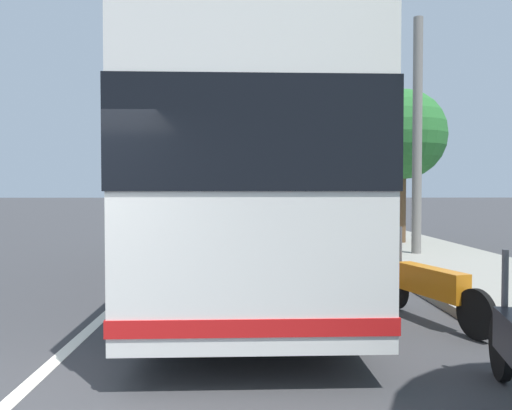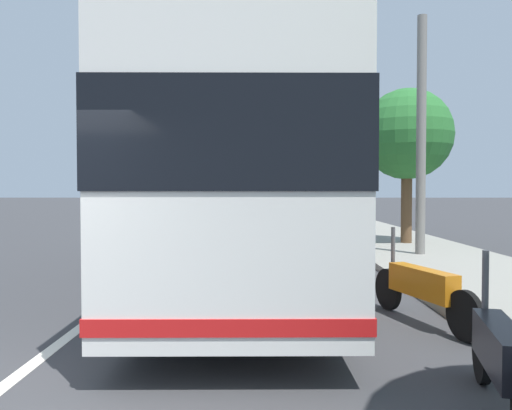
{
  "view_description": "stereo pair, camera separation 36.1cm",
  "coord_description": "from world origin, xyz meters",
  "px_view_note": "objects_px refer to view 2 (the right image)",
  "views": [
    {
      "loc": [
        -3.9,
        -2.0,
        1.81
      ],
      "look_at": [
        7.58,
        -2.27,
        1.47
      ],
      "focal_mm": 36.03,
      "sensor_mm": 36.0,
      "label": 1
    },
    {
      "loc": [
        -3.9,
        -2.36,
        1.81
      ],
      "look_at": [
        7.58,
        -2.27,
        1.47
      ],
      "focal_mm": 36.03,
      "sensor_mm": 36.0,
      "label": 2
    }
  ],
  "objects_px": {
    "utility_pole": "(421,138)",
    "roadside_tree_far_block": "(349,128)",
    "motorcycle_angled": "(501,359)",
    "car_oncoming": "(202,204)",
    "motorcycle_nearest_curb": "(422,288)",
    "car_far_distant": "(198,208)",
    "car_behind_bus": "(266,210)",
    "roadside_tree_mid_block": "(407,135)",
    "coach_bus": "(242,183)"
  },
  "relations": [
    {
      "from": "motorcycle_angled",
      "to": "utility_pole",
      "type": "xyz_separation_m",
      "value": [
        9.28,
        -2.25,
        2.67
      ]
    },
    {
      "from": "motorcycle_nearest_curb",
      "to": "roadside_tree_mid_block",
      "type": "height_order",
      "value": "roadside_tree_mid_block"
    },
    {
      "from": "coach_bus",
      "to": "car_behind_bus",
      "type": "xyz_separation_m",
      "value": [
        16.83,
        -0.67,
        -1.22
      ]
    },
    {
      "from": "motorcycle_nearest_curb",
      "to": "roadside_tree_far_block",
      "type": "xyz_separation_m",
      "value": [
        15.54,
        -1.68,
        4.0
      ]
    },
    {
      "from": "motorcycle_angled",
      "to": "roadside_tree_mid_block",
      "type": "height_order",
      "value": "roadside_tree_mid_block"
    },
    {
      "from": "car_oncoming",
      "to": "utility_pole",
      "type": "relative_size",
      "value": 0.69
    },
    {
      "from": "motorcycle_nearest_curb",
      "to": "car_far_distant",
      "type": "xyz_separation_m",
      "value": [
        24.74,
        6.05,
        0.19
      ]
    },
    {
      "from": "car_oncoming",
      "to": "roadside_tree_far_block",
      "type": "relative_size",
      "value": 0.74
    },
    {
      "from": "motorcycle_angled",
      "to": "car_far_distant",
      "type": "relative_size",
      "value": 0.53
    },
    {
      "from": "utility_pole",
      "to": "motorcycle_angled",
      "type": "bearing_deg",
      "value": 166.39
    },
    {
      "from": "motorcycle_nearest_curb",
      "to": "roadside_tree_far_block",
      "type": "relative_size",
      "value": 0.38
    },
    {
      "from": "utility_pole",
      "to": "roadside_tree_far_block",
      "type": "bearing_deg",
      "value": 1.88
    },
    {
      "from": "car_behind_bus",
      "to": "roadside_tree_mid_block",
      "type": "bearing_deg",
      "value": -154.35
    },
    {
      "from": "car_far_distant",
      "to": "roadside_tree_far_block",
      "type": "xyz_separation_m",
      "value": [
        -9.2,
        -7.73,
        3.81
      ]
    },
    {
      "from": "coach_bus",
      "to": "roadside_tree_far_block",
      "type": "height_order",
      "value": "roadside_tree_far_block"
    },
    {
      "from": "motorcycle_nearest_curb",
      "to": "roadside_tree_mid_block",
      "type": "xyz_separation_m",
      "value": [
        9.23,
        -2.41,
        3.04
      ]
    },
    {
      "from": "coach_bus",
      "to": "motorcycle_nearest_curb",
      "type": "distance_m",
      "value": 4.42
    },
    {
      "from": "motorcycle_angled",
      "to": "roadside_tree_far_block",
      "type": "relative_size",
      "value": 0.37
    },
    {
      "from": "car_oncoming",
      "to": "roadside_tree_mid_block",
      "type": "height_order",
      "value": "roadside_tree_mid_block"
    },
    {
      "from": "roadside_tree_mid_block",
      "to": "roadside_tree_far_block",
      "type": "xyz_separation_m",
      "value": [
        6.31,
        0.74,
        0.97
      ]
    },
    {
      "from": "car_far_distant",
      "to": "utility_pole",
      "type": "xyz_separation_m",
      "value": [
        -18.32,
        -8.03,
        2.47
      ]
    },
    {
      "from": "motorcycle_nearest_curb",
      "to": "roadside_tree_mid_block",
      "type": "relative_size",
      "value": 0.45
    },
    {
      "from": "motorcycle_nearest_curb",
      "to": "car_far_distant",
      "type": "height_order",
      "value": "car_far_distant"
    },
    {
      "from": "motorcycle_nearest_curb",
      "to": "utility_pole",
      "type": "height_order",
      "value": "utility_pole"
    },
    {
      "from": "car_far_distant",
      "to": "utility_pole",
      "type": "distance_m",
      "value": 20.16
    },
    {
      "from": "car_oncoming",
      "to": "roadside_tree_mid_block",
      "type": "xyz_separation_m",
      "value": [
        -23.02,
        -9.08,
        2.82
      ]
    },
    {
      "from": "car_oncoming",
      "to": "roadside_tree_far_block",
      "type": "height_order",
      "value": "roadside_tree_far_block"
    },
    {
      "from": "car_far_distant",
      "to": "motorcycle_angled",
      "type": "bearing_deg",
      "value": 8.87
    },
    {
      "from": "roadside_tree_far_block",
      "to": "utility_pole",
      "type": "bearing_deg",
      "value": -178.12
    },
    {
      "from": "car_far_distant",
      "to": "utility_pole",
      "type": "bearing_deg",
      "value": 20.7
    },
    {
      "from": "coach_bus",
      "to": "car_far_distant",
      "type": "bearing_deg",
      "value": 8.38
    },
    {
      "from": "motorcycle_angled",
      "to": "motorcycle_nearest_curb",
      "type": "relative_size",
      "value": 0.95
    },
    {
      "from": "car_behind_bus",
      "to": "utility_pole",
      "type": "bearing_deg",
      "value": -160.14
    },
    {
      "from": "car_far_distant",
      "to": "roadside_tree_far_block",
      "type": "distance_m",
      "value": 12.6
    },
    {
      "from": "car_behind_bus",
      "to": "utility_pole",
      "type": "relative_size",
      "value": 0.66
    },
    {
      "from": "car_behind_bus",
      "to": "car_oncoming",
      "type": "height_order",
      "value": "car_behind_bus"
    },
    {
      "from": "motorcycle_angled",
      "to": "car_oncoming",
      "type": "relative_size",
      "value": 0.49
    },
    {
      "from": "motorcycle_nearest_curb",
      "to": "car_oncoming",
      "type": "bearing_deg",
      "value": -5.78
    },
    {
      "from": "car_far_distant",
      "to": "roadside_tree_mid_block",
      "type": "distance_m",
      "value": 17.9
    },
    {
      "from": "motorcycle_angled",
      "to": "motorcycle_nearest_curb",
      "type": "height_order",
      "value": "motorcycle_angled"
    },
    {
      "from": "motorcycle_nearest_curb",
      "to": "car_oncoming",
      "type": "distance_m",
      "value": 32.93
    },
    {
      "from": "coach_bus",
      "to": "motorcycle_angled",
      "type": "xyz_separation_m",
      "value": [
        -6.17,
        -2.28,
        -1.47
      ]
    },
    {
      "from": "coach_bus",
      "to": "utility_pole",
      "type": "distance_m",
      "value": 5.62
    },
    {
      "from": "coach_bus",
      "to": "car_oncoming",
      "type": "height_order",
      "value": "coach_bus"
    },
    {
      "from": "car_far_distant",
      "to": "roadside_tree_far_block",
      "type": "height_order",
      "value": "roadside_tree_far_block"
    },
    {
      "from": "roadside_tree_mid_block",
      "to": "roadside_tree_far_block",
      "type": "relative_size",
      "value": 0.85
    },
    {
      "from": "car_far_distant",
      "to": "roadside_tree_far_block",
      "type": "relative_size",
      "value": 0.69
    },
    {
      "from": "roadside_tree_mid_block",
      "to": "roadside_tree_far_block",
      "type": "bearing_deg",
      "value": 6.66
    },
    {
      "from": "motorcycle_nearest_curb",
      "to": "motorcycle_angled",
      "type": "bearing_deg",
      "value": 157.11
    },
    {
      "from": "car_oncoming",
      "to": "roadside_tree_mid_block",
      "type": "bearing_deg",
      "value": 23.19
    }
  ]
}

